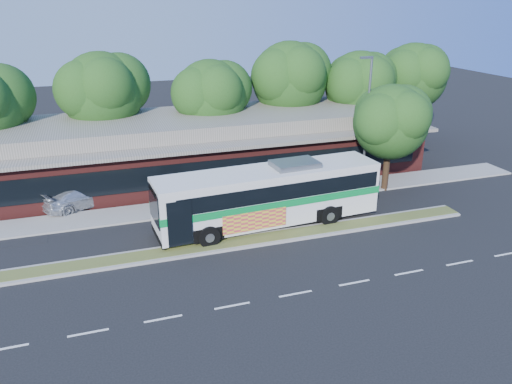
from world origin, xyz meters
TOP-DOWN VIEW (x-y plane):
  - ground at (0.00, 0.00)m, footprint 120.00×120.00m
  - median_strip at (0.00, 0.60)m, footprint 26.00×1.10m
  - sidewalk at (0.00, 6.40)m, footprint 44.00×2.60m
  - plaza_building at (0.00, 12.99)m, footprint 33.20×11.20m
  - lamp_post at (9.56, 6.00)m, footprint 0.93×0.18m
  - tree_bg_b at (-6.57, 16.14)m, footprint 6.69×6.00m
  - tree_bg_c at (1.40, 15.13)m, footprint 6.24×5.60m
  - tree_bg_d at (8.45, 16.15)m, footprint 6.91×6.20m
  - tree_bg_e at (14.42, 15.14)m, footprint 6.47×5.80m
  - tree_bg_f at (20.43, 16.14)m, footprint 6.69×6.00m
  - transit_bus at (1.38, 2.40)m, footprint 13.45×3.76m
  - sedan at (-9.00, 8.78)m, footprint 5.53×4.01m
  - sidewalk_tree at (11.36, 5.42)m, footprint 5.58×5.01m

SIDE VIEW (x-z plane):
  - ground at x=0.00m, z-range 0.00..0.00m
  - sidewalk at x=0.00m, z-range 0.00..0.12m
  - median_strip at x=0.00m, z-range 0.00..0.15m
  - sedan at x=-9.00m, z-range 0.00..1.49m
  - transit_bus at x=1.38m, z-range 0.21..3.94m
  - plaza_building at x=0.00m, z-range -0.10..4.35m
  - lamp_post at x=9.56m, z-range 0.37..9.44m
  - sidewalk_tree at x=11.36m, z-range 1.28..8.61m
  - tree_bg_c at x=1.40m, z-range 1.46..9.72m
  - tree_bg_e at x=14.42m, z-range 1.49..10.00m
  - tree_bg_f at x=20.43m, z-range 1.60..10.52m
  - tree_bg_b at x=-6.57m, z-range 1.64..10.64m
  - tree_bg_d at x=8.45m, z-range 1.73..11.10m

